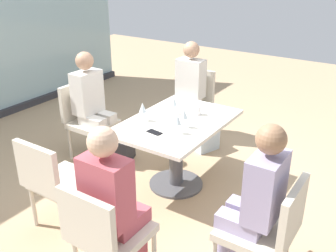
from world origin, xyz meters
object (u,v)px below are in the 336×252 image
chair_far_right (192,100)px  handbag_1 (125,150)px  handbag_0 (207,139)px  wine_glass_3 (177,120)px  chair_front_left (268,227)px  wine_glass_0 (184,114)px  chair_near_window (86,116)px  chair_side_end (104,232)px  wine_glass_2 (143,108)px  person_far_right (188,87)px  person_near_window (92,102)px  wine_glass_1 (174,102)px  person_front_left (255,198)px  chair_far_left (54,179)px  coffee_cup (197,110)px  cell_phone_on_table (154,132)px  person_side_end (113,199)px  dining_table_main (176,138)px

chair_far_right → handbag_1: (-1.04, 0.29, -0.36)m
handbag_0 → wine_glass_3: bearing=-145.5°
chair_front_left → wine_glass_0: (0.68, 1.10, 0.37)m
chair_front_left → handbag_0: (1.65, 1.35, -0.36)m
chair_near_window → chair_side_end: (-1.43, -1.56, 0.00)m
chair_near_window → handbag_0: bearing=-51.8°
chair_front_left → wine_glass_2: bearing=68.5°
person_far_right → wine_glass_0: bearing=-151.1°
chair_front_left → person_near_window: (0.77, 2.36, 0.20)m
chair_front_left → handbag_0: 2.17m
chair_near_window → wine_glass_1: 1.18m
chair_near_window → person_front_left: 2.50m
person_front_left → wine_glass_3: person_front_left is taller
chair_near_window → chair_side_end: size_ratio=1.00×
person_far_right → person_front_left: (-1.81, -1.62, 0.00)m
chair_far_right → wine_glass_1: bearing=-160.1°
chair_far_right → person_far_right: size_ratio=0.69×
chair_far_right → chair_side_end: same height
wine_glass_1 → wine_glass_3: size_ratio=1.00×
chair_far_right → chair_far_left: (-2.30, 0.00, 0.00)m
coffee_cup → handbag_0: size_ratio=0.30×
person_front_left → cell_phone_on_table: size_ratio=8.75×
wine_glass_0 → handbag_1: (0.20, 0.91, -0.72)m
chair_front_left → handbag_0: bearing=39.3°
cell_phone_on_table → chair_far_right: bearing=24.8°
chair_near_window → chair_far_right: bearing=-33.0°
chair_front_left → cell_phone_on_table: (0.43, 1.26, 0.24)m
person_near_window → wine_glass_1: 1.03m
chair_near_window → coffee_cup: (0.26, -1.32, 0.28)m
person_side_end → wine_glass_3: bearing=8.7°
wine_glass_0 → coffee_cup: bearing=8.1°
person_near_window → handbag_1: size_ratio=4.20×
dining_table_main → person_front_left: (-0.77, -1.13, 0.16)m
person_side_end → handbag_0: (2.20, 0.44, -0.56)m
wine_glass_0 → handbag_0: size_ratio=0.62×
chair_side_end → wine_glass_2: (1.26, 0.60, 0.37)m
person_near_window → wine_glass_1: (0.13, -1.01, 0.16)m
person_near_window → chair_far_right: bearing=-29.1°
chair_front_left → chair_side_end: 1.13m
chair_far_left → wine_glass_0: bearing=-30.4°
chair_far_left → person_front_left: size_ratio=0.69×
chair_side_end → handbag_0: 2.38m
person_near_window → wine_glass_3: size_ratio=6.81×
person_far_right → wine_glass_0: 1.30m
dining_table_main → wine_glass_1: size_ratio=6.84×
wine_glass_0 → wine_glass_3: 0.15m
chair_far_right → chair_near_window: same height
chair_side_end → person_near_window: 2.05m
wine_glass_3 → person_near_window: bearing=79.4°
person_near_window → wine_glass_0: person_near_window is taller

